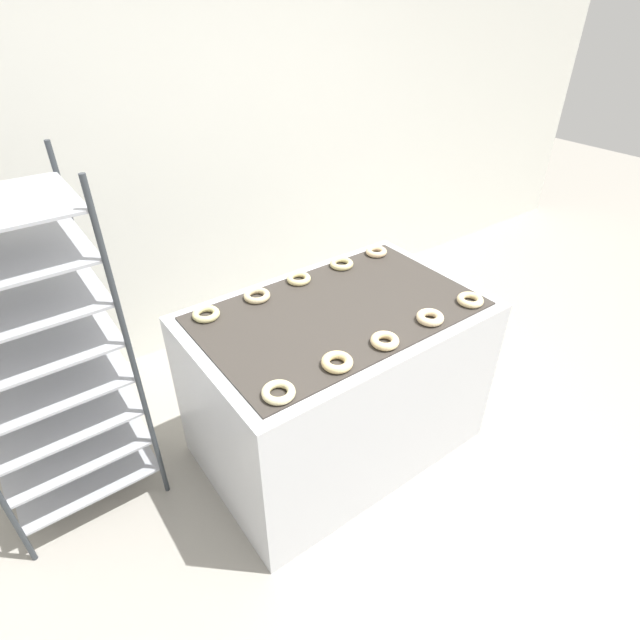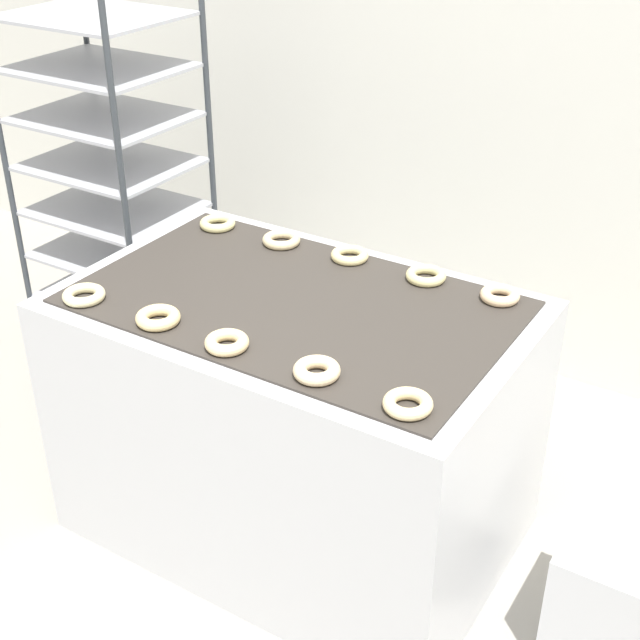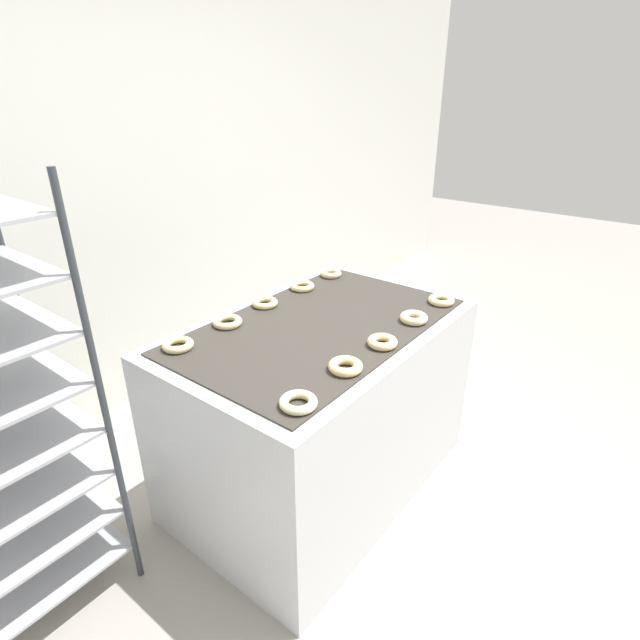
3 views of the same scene
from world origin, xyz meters
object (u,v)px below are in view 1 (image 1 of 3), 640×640
donut_near_right (430,317)px  donut_far_leftmost (206,314)px  donut_far_left (257,296)px  donut_near_left (337,362)px  donut_far_center (299,279)px  donut_near_leftmost (278,392)px  donut_near_rightmost (470,300)px  donut_near_center (385,341)px  baking_rack_cart (40,360)px  fryer_machine (337,381)px  glaze_bin (462,343)px  donut_far_right (342,264)px  donut_far_rightmost (376,252)px

donut_near_right → donut_far_leftmost: (-0.81, 0.63, -0.00)m
donut_far_leftmost → donut_far_left: same height
donut_near_left → donut_far_center: (0.26, 0.65, -0.00)m
donut_near_leftmost → donut_near_rightmost: bearing=0.4°
donut_near_left → donut_near_center: (0.25, -0.01, -0.00)m
donut_near_left → donut_far_left: donut_near_left is taller
donut_near_rightmost → donut_far_center: donut_near_rightmost is taller
baking_rack_cart → donut_near_left: 1.27m
fryer_machine → glaze_bin: (1.07, 0.03, -0.24)m
fryer_machine → donut_near_left: (-0.26, -0.32, 0.46)m
donut_near_center → glaze_bin: bearing=18.2°
donut_near_center → donut_far_right: size_ratio=0.97×
donut_near_center → donut_near_right: bearing=1.9°
donut_near_leftmost → donut_far_rightmost: bearing=31.8°
donut_near_center → donut_far_leftmost: size_ratio=0.98×
fryer_machine → donut_near_leftmost: size_ratio=10.95×
donut_near_left → donut_near_right: donut_near_right is taller
baking_rack_cart → donut_far_center: size_ratio=13.22×
donut_near_left → donut_near_center: 0.25m
donut_near_left → donut_far_rightmost: size_ratio=1.08×
fryer_machine → baking_rack_cart: size_ratio=0.86×
glaze_bin → donut_near_leftmost: donut_near_leftmost is taller
donut_far_leftmost → donut_far_left: bearing=0.6°
fryer_machine → glaze_bin: size_ratio=3.44×
donut_near_left → donut_near_leftmost: bearing=-178.0°
baking_rack_cart → donut_far_left: 0.98m
donut_near_right → donut_far_right: donut_near_right is taller
baking_rack_cart → donut_far_right: (1.50, -0.17, 0.07)m
donut_near_left → donut_far_leftmost: size_ratio=1.03×
fryer_machine → donut_near_right: 0.63m
baking_rack_cart → donut_near_center: bearing=-34.4°
fryer_machine → donut_far_leftmost: size_ratio=11.18×
fryer_machine → donut_near_leftmost: donut_near_leftmost is taller
fryer_machine → baking_rack_cart: (-1.22, 0.51, 0.39)m
fryer_machine → donut_far_leftmost: donut_far_leftmost is taller
donut_far_center → donut_far_rightmost: (0.53, -0.00, 0.00)m
donut_near_rightmost → donut_far_leftmost: bearing=149.4°
donut_far_left → donut_far_rightmost: 0.78m
donut_far_center → donut_near_leftmost: bearing=-129.1°
donut_near_leftmost → donut_near_left: (0.28, 0.01, 0.00)m
donut_near_leftmost → donut_near_rightmost: (1.09, 0.01, 0.00)m
donut_near_leftmost → donut_far_leftmost: 0.64m
donut_near_left → donut_far_leftmost: (-0.27, 0.63, -0.00)m
donut_near_leftmost → donut_far_rightmost: size_ratio=1.08×
donut_far_left → donut_far_rightmost: bearing=1.1°
donut_near_left → donut_near_rightmost: 0.81m
donut_far_left → donut_far_right: size_ratio=1.02×
donut_far_right → donut_far_rightmost: size_ratio=1.06×
donut_far_center → donut_far_right: 0.28m
donut_far_center → donut_far_leftmost: bearing=-177.6°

